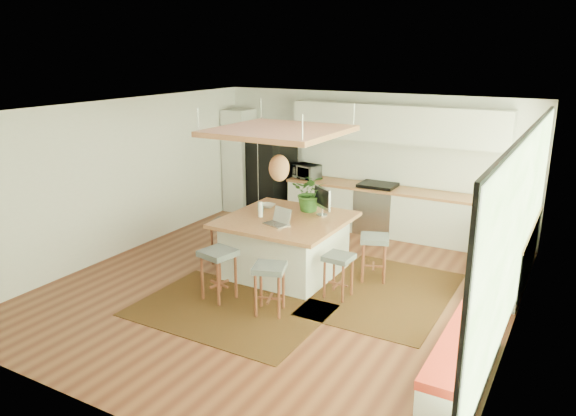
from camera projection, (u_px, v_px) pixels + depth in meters
The scene contains 33 objects.
floor at pixel (283, 286), 8.39m from camera, with size 7.00×7.00×0.00m, color #572719.
ceiling at pixel (283, 109), 7.64m from camera, with size 7.00×7.00×0.00m, color white.
wall_back at pixel (370, 161), 10.94m from camera, with size 6.50×6.50×0.00m, color silver.
wall_front at pixel (96, 289), 5.09m from camera, with size 6.50×6.50×0.00m, color silver.
wall_left at pixel (122, 177), 9.55m from camera, with size 7.00×7.00×0.00m, color silver.
wall_right at pixel (520, 238), 6.48m from camera, with size 7.00×7.00×0.00m, color silver.
window_wall at pixel (518, 233), 6.48m from camera, with size 0.10×6.20×2.60m, color black, non-canonical shape.
pantry at pixel (239, 161), 12.13m from camera, with size 0.55×0.60×2.25m, color silver.
back_counter_base at pixel (389, 212), 10.67m from camera, with size 4.20×0.60×0.88m, color silver.
back_counter_top at pixel (390, 190), 10.54m from camera, with size 4.24×0.64×0.05m, color #9B5837.
backsplash at pixel (396, 164), 10.67m from camera, with size 4.20×0.02×0.80m, color white.
upper_cabinets at pixel (396, 124), 10.31m from camera, with size 4.20×0.34×0.70m, color silver.
range at pixel (377, 208), 10.77m from camera, with size 0.76×0.62×1.00m, color #A5A5AA, non-canonical shape.
right_counter_base at pixel (509, 253), 8.56m from camera, with size 0.60×2.50×0.88m, color silver.
right_counter_top at pixel (512, 225), 8.43m from camera, with size 0.64×2.54×0.05m, color #9B5837.
window_bench at pixel (464, 361), 5.93m from camera, with size 0.52×2.00×0.50m, color silver, non-canonical shape.
ceiling_panel at pixel (279, 149), 8.30m from camera, with size 1.86×1.86×0.80m, color #9B5837, non-canonical shape.
rug_near at pixel (229, 310), 7.61m from camera, with size 2.60×1.80×0.01m, color black.
rug_right at pixel (385, 293), 8.14m from camera, with size 1.80×2.60×0.01m, color black.
fridge at pixel (272, 173), 11.80m from camera, with size 0.90×0.71×1.82m, color black, non-canonical shape.
island at pixel (286, 246), 8.79m from camera, with size 1.85×1.85×0.93m, color #9B5837, non-canonical shape.
stool_near_left at pixel (219, 276), 7.88m from camera, with size 0.45×0.45×0.75m, color #4C5254, non-canonical shape.
stool_near_right at pixel (270, 289), 7.45m from camera, with size 0.42×0.42×0.71m, color #4C5254, non-canonical shape.
stool_right_front at pixel (338, 274), 7.94m from camera, with size 0.39×0.39×0.66m, color #4C5254, non-canonical shape.
stool_right_back at pixel (374, 258), 8.55m from camera, with size 0.43×0.43×0.73m, color #4C5254, non-canonical shape.
stool_left_side at pixel (225, 242), 9.26m from camera, with size 0.43×0.43×0.74m, color #4C5254, non-canonical shape.
laptop at pixel (276, 217), 8.29m from camera, with size 0.36×0.38×0.27m, color #A5A5AA, non-canonical shape.
monitor at pixel (322, 200), 8.73m from camera, with size 0.51×0.18×0.47m, color #A5A5AA, non-canonical shape.
microwave at pixel (307, 170), 11.31m from camera, with size 0.53×0.29×0.36m, color #A5A5AA.
island_plant at pixel (310, 197), 8.97m from camera, with size 0.57×0.63×0.49m, color #1E4C19.
island_bowl at pixel (268, 206), 9.24m from camera, with size 0.24×0.24×0.06m, color white.
island_bottle_0 at pixel (260, 206), 8.98m from camera, with size 0.07×0.07×0.19m, color #32ADC9.
island_bottle_1 at pixel (259, 211), 8.70m from camera, with size 0.07×0.07×0.19m, color white.
Camera 1 is at (3.86, -6.69, 3.50)m, focal length 34.10 mm.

